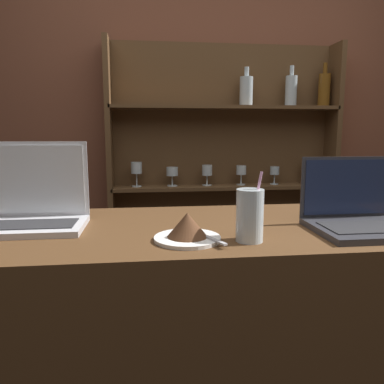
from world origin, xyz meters
name	(u,v)px	position (x,y,z in m)	size (l,w,h in m)	color
bar_counter	(263,382)	(0.00, 0.30, 0.55)	(1.91, 0.60, 1.10)	#4C3019
back_wall	(206,137)	(0.00, 1.54, 1.35)	(7.00, 0.06, 2.70)	brown
back_shelf	(225,194)	(0.11, 1.47, 1.00)	(1.39, 0.18, 1.90)	brown
laptop_near	(33,207)	(-0.72, 0.35, 1.16)	(0.31, 0.21, 0.25)	silver
laptop_far	(359,215)	(0.24, 0.21, 1.14)	(0.29, 0.25, 0.21)	#333338
cake_plate	(187,229)	(-0.27, 0.15, 1.13)	(0.18, 0.18, 0.08)	white
water_glass	(250,215)	(-0.11, 0.12, 1.17)	(0.07, 0.07, 0.18)	silver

